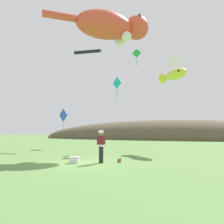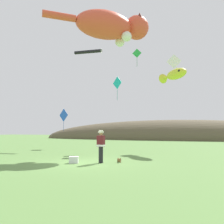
% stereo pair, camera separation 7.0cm
% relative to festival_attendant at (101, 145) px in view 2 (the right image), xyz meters
% --- Properties ---
extents(ground_plane, '(120.00, 120.00, 0.00)m').
position_rel_festival_attendant_xyz_m(ground_plane, '(-0.78, -0.26, -0.95)').
color(ground_plane, '#5B8442').
extents(distant_hill_ridge, '(51.58, 11.04, 7.09)m').
position_rel_festival_attendant_xyz_m(distant_hill_ridge, '(0.53, 33.05, -0.95)').
color(distant_hill_ridge, brown).
rests_on(distant_hill_ridge, ground).
extents(festival_attendant, '(0.44, 0.30, 1.77)m').
position_rel_festival_attendant_xyz_m(festival_attendant, '(0.00, 0.00, 0.00)').
color(festival_attendant, black).
rests_on(festival_attendant, ground).
extents(kite_spool, '(0.14, 0.25, 0.25)m').
position_rel_festival_attendant_xyz_m(kite_spool, '(0.88, 0.49, -0.83)').
color(kite_spool, olive).
rests_on(kite_spool, ground).
extents(picnic_cooler, '(0.58, 0.49, 0.36)m').
position_rel_festival_attendant_xyz_m(picnic_cooler, '(-1.33, -0.59, -0.77)').
color(picnic_cooler, white).
rests_on(picnic_cooler, ground).
extents(kite_giant_cat, '(6.95, 6.48, 2.67)m').
position_rel_festival_attendant_xyz_m(kite_giant_cat, '(-1.67, 6.00, 9.28)').
color(kite_giant_cat, '#E04C33').
extents(kite_fish_windsock, '(2.90, 3.09, 1.02)m').
position_rel_festival_attendant_xyz_m(kite_fish_windsock, '(2.84, 9.19, 5.56)').
color(kite_fish_windsock, yellow).
extents(kite_tube_streamer, '(3.22, 0.72, 0.44)m').
position_rel_festival_attendant_xyz_m(kite_tube_streamer, '(-6.79, 12.07, 9.54)').
color(kite_tube_streamer, black).
extents(kite_diamond_teal, '(0.94, 0.52, 1.96)m').
position_rel_festival_attendant_xyz_m(kite_diamond_teal, '(-1.38, 6.52, 4.65)').
color(kite_diamond_teal, '#19BFBF').
extents(kite_diamond_green, '(0.93, 0.12, 1.83)m').
position_rel_festival_attendant_xyz_m(kite_diamond_green, '(-0.99, 11.34, 8.48)').
color(kite_diamond_green, green).
extents(kite_diamond_blue, '(1.22, 0.45, 2.20)m').
position_rel_festival_attendant_xyz_m(kite_diamond_blue, '(-7.74, 8.65, 2.25)').
color(kite_diamond_blue, blue).
extents(kite_diamond_white, '(1.40, 0.13, 2.30)m').
position_rel_festival_attendant_xyz_m(kite_diamond_white, '(2.57, 11.80, 7.43)').
color(kite_diamond_white, white).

